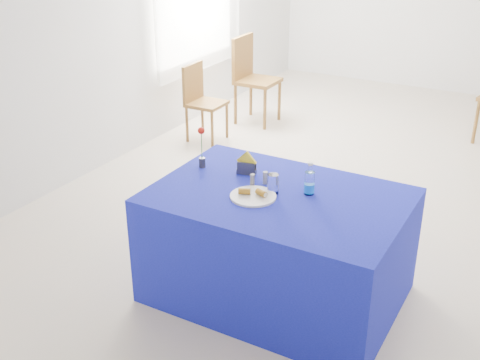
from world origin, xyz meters
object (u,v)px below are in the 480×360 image
Objects in this scene: water_bottle at (309,184)px; chair_win_a at (201,97)px; chair_win_b at (251,73)px; plate at (253,196)px; blue_table at (277,246)px.

water_bottle is 3.13m from chair_win_a.
plate is at bearing -151.94° from chair_win_b.
blue_table is at bearing 44.78° from plate.
plate is 0.18× the size of blue_table.
plate is 3.10m from chair_win_a.
chair_win_b reaches higher than blue_table.
chair_win_b reaches higher than plate.
blue_table is at bearing -148.35° from water_bottle.
chair_win_a is at bearing 135.61° from water_bottle.
blue_table is 0.49m from water_bottle.
blue_table is 1.55× the size of chair_win_b.
chair_win_a is (-2.06, 2.28, 0.11)m from blue_table.
water_bottle reaches higher than plate.
plate is at bearing -141.90° from chair_win_a.
plate is 0.42m from blue_table.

